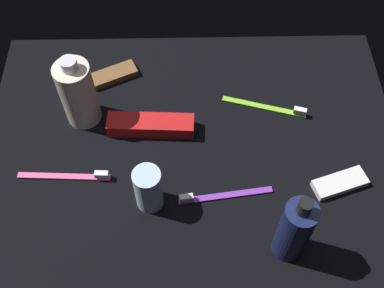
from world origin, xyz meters
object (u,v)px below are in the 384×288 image
toothbrush_pink (69,176)px  snack_bar_white (340,183)px  deodorant_stick (148,189)px  toothbrush_purple (220,195)px  toothbrush_lime (269,107)px  toothpaste_box_red (151,125)px  lotion_bottle (294,230)px  snack_bar_brown (113,75)px  bodywash_bottle (78,93)px

toothbrush_pink → snack_bar_white: size_ratio=1.73×
deodorant_stick → toothbrush_purple: (-13.09, -0.65, -4.43)cm
toothbrush_lime → toothpaste_box_red: toothpaste_box_red is taller
toothbrush_lime → toothpaste_box_red: (24.90, 4.90, 0.99)cm
lotion_bottle → snack_bar_white: lotion_bottle is taller
toothbrush_lime → toothbrush_pink: size_ratio=0.98×
lotion_bottle → toothbrush_lime: lotion_bottle is taller
toothpaste_box_red → toothbrush_purple: bearing=133.4°
toothbrush_pink → toothpaste_box_red: bearing=-144.8°
lotion_bottle → toothbrush_lime: size_ratio=1.02×
deodorant_stick → snack_bar_brown: size_ratio=0.97×
toothpaste_box_red → snack_bar_brown: (8.75, -14.45, -0.85)cm
bodywash_bottle → toothpaste_box_red: size_ratio=0.96×
bodywash_bottle → toothbrush_pink: (1.42, 14.71, -7.03)cm
toothpaste_box_red → snack_bar_white: (-36.37, 13.64, -0.85)cm
deodorant_stick → toothpaste_box_red: (0.26, -16.37, -3.44)cm
toothbrush_lime → bodywash_bottle: bearing=1.6°
toothbrush_lime → deodorant_stick: bearing=40.8°
snack_bar_white → snack_bar_brown: bearing=-50.1°
snack_bar_white → snack_bar_brown: same height
toothbrush_purple → snack_bar_white: size_ratio=1.73×
snack_bar_white → toothpaste_box_red: bearing=-38.7°
toothbrush_lime → snack_bar_brown: bearing=-15.8°
bodywash_bottle → snack_bar_brown: 13.75cm
bodywash_bottle → snack_bar_white: 53.81cm
bodywash_bottle → toothbrush_lime: bearing=-178.4°
deodorant_stick → toothbrush_lime: deodorant_stick is taller
toothbrush_purple → snack_bar_white: toothbrush_purple is taller
deodorant_stick → toothbrush_lime: (-24.65, -21.27, -4.43)cm
toothbrush_purple → toothpaste_box_red: size_ratio=1.02×
snack_bar_white → toothbrush_pink: bearing=-21.2°
lotion_bottle → toothbrush_purple: size_ratio=1.00×
toothbrush_lime → toothpaste_box_red: 25.40cm
snack_bar_white → toothbrush_lime: bearing=-76.4°
lotion_bottle → toothbrush_purple: bearing=-42.2°
bodywash_bottle → deodorant_stick: 24.87cm
toothbrush_pink → toothpaste_box_red: toothpaste_box_red is taller
toothbrush_purple → toothpaste_box_red: bearing=-49.7°
lotion_bottle → deodorant_stick: lotion_bottle is taller
deodorant_stick → toothbrush_purple: bearing=-177.2°
toothbrush_lime → toothpaste_box_red: size_ratio=1.00×
toothbrush_lime → snack_bar_brown: 34.98cm
bodywash_bottle → snack_bar_brown: bearing=-116.5°
toothpaste_box_red → snack_bar_brown: toothpaste_box_red is taller
bodywash_bottle → toothbrush_pink: size_ratio=0.94×
toothpaste_box_red → lotion_bottle: bearing=136.6°
lotion_bottle → deodorant_stick: (24.43, -9.64, -2.85)cm
toothpaste_box_red → snack_bar_brown: bearing=-55.7°
lotion_bottle → snack_bar_white: size_ratio=1.74×
toothbrush_pink → toothpaste_box_red: size_ratio=1.02×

